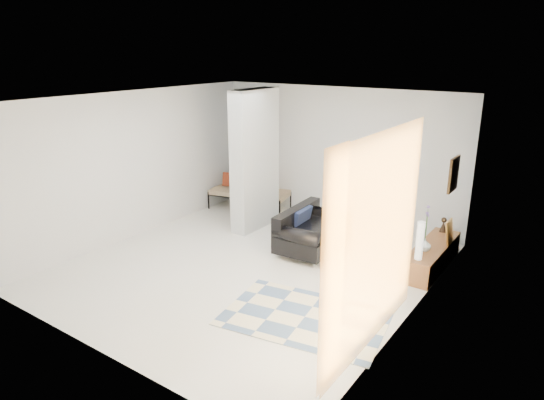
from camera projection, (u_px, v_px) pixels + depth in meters
The scene contains 17 objects.
floor at pixel (251, 266), 8.24m from camera, with size 6.00×6.00×0.00m, color white.
ceiling at pixel (249, 99), 7.40m from camera, with size 6.00×6.00×0.00m, color white.
wall_back at pixel (337, 155), 10.17m from camera, with size 6.00×6.00×0.00m, color silver.
wall_front at pixel (90, 247), 5.47m from camera, with size 6.00×6.00×0.00m, color silver.
wall_left at pixel (137, 165), 9.31m from camera, with size 6.00×6.00×0.00m, color silver.
wall_right at pixel (418, 220), 6.32m from camera, with size 6.00×6.00×0.00m, color silver.
partition_column at pixel (255, 160), 9.67m from camera, with size 0.35×1.20×2.80m, color #B5BBBC.
hallway_door at pixel (256, 160), 11.39m from camera, with size 0.85×0.06×2.04m, color white.
curtain at pixel (377, 243), 5.45m from camera, with size 2.55×2.55×0.00m, color #FFAB43.
wall_art at pixel (454, 174), 7.60m from camera, with size 0.04×0.45×0.55m, color #39230F.
media_console at pixel (432, 256), 8.14m from camera, with size 0.45×1.77×0.80m.
loveseat at pixel (310, 231), 8.82m from camera, with size 0.97×1.58×0.76m.
daybed at pixel (249, 191), 11.10m from camera, with size 1.90×1.14×0.77m.
area_rug at pixel (305, 317), 6.66m from camera, with size 2.18×1.45×0.01m, color beige.
cylinder_lamp at pixel (420, 241), 7.46m from camera, with size 0.11×0.11×0.61m, color silver.
bronze_figurine at pixel (443, 225), 8.64m from camera, with size 0.13×0.13×0.26m, color black, non-canonical shape.
vase at pixel (424, 245), 7.82m from camera, with size 0.21×0.21×0.22m, color white.
Camera 1 is at (4.58, -5.98, 3.54)m, focal length 32.00 mm.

